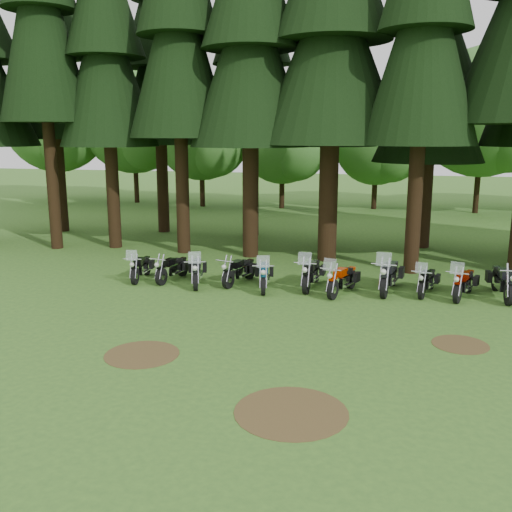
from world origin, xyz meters
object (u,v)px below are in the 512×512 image
object	(u,v)px
motorcycle_0	(141,268)
motorcycle_2	(197,272)
motorcycle_3	(239,271)
motorcycle_9	(464,284)
motorcycle_4	(264,276)
motorcycle_6	(342,280)
motorcycle_7	(389,276)
motorcycle_5	(311,274)
motorcycle_1	(172,269)
motorcycle_10	(503,283)
motorcycle_8	(427,282)

from	to	relation	value
motorcycle_0	motorcycle_2	xyz separation A→B (m)	(2.20, -0.19, 0.04)
motorcycle_3	motorcycle_9	bearing A→B (deg)	15.49
motorcycle_4	motorcycle_6	xyz separation A→B (m)	(2.64, 0.01, 0.00)
motorcycle_0	motorcycle_6	xyz separation A→B (m)	(7.24, -0.16, 0.04)
motorcycle_6	motorcycle_7	xyz separation A→B (m)	(1.50, 0.65, 0.06)
motorcycle_5	motorcycle_1	bearing A→B (deg)	-174.07
motorcycle_10	motorcycle_9	bearing A→B (deg)	-170.54
motorcycle_0	motorcycle_10	world-z (taller)	motorcycle_0
motorcycle_1	motorcycle_2	size ratio (longest dim) A/B	0.92
motorcycle_2	motorcycle_7	world-z (taller)	motorcycle_7
motorcycle_10	motorcycle_6	bearing A→B (deg)	-175.08
motorcycle_3	motorcycle_5	bearing A→B (deg)	15.96
motorcycle_3	motorcycle_10	size ratio (longest dim) A/B	0.86
motorcycle_8	motorcycle_10	world-z (taller)	motorcycle_8
motorcycle_6	motorcycle_8	xyz separation A→B (m)	(2.71, 0.64, -0.05)
motorcycle_1	motorcycle_10	xyz separation A→B (m)	(11.13, 0.48, 0.08)
motorcycle_1	motorcycle_7	size ratio (longest dim) A/B	0.81
motorcycle_7	motorcycle_10	bearing A→B (deg)	11.64
motorcycle_0	motorcycle_3	xyz separation A→B (m)	(3.60, 0.31, 0.01)
motorcycle_3	motorcycle_0	bearing A→B (deg)	-159.76
motorcycle_6	motorcycle_7	bearing A→B (deg)	41.06
motorcycle_9	motorcycle_7	bearing A→B (deg)	-164.06
motorcycle_8	motorcycle_6	bearing A→B (deg)	-151.63
motorcycle_1	motorcycle_10	bearing A→B (deg)	12.74
motorcycle_4	motorcycle_7	world-z (taller)	motorcycle_7
motorcycle_6	motorcycle_8	bearing A→B (deg)	30.90
motorcycle_0	motorcycle_2	world-z (taller)	motorcycle_2
motorcycle_8	motorcycle_10	distance (m)	2.35
motorcycle_0	motorcycle_7	world-z (taller)	motorcycle_7
motorcycle_3	motorcycle_4	size ratio (longest dim) A/B	0.93
motorcycle_3	motorcycle_2	bearing A→B (deg)	-144.84
motorcycle_7	motorcycle_8	bearing A→B (deg)	8.80
motorcycle_7	motorcycle_8	world-z (taller)	motorcycle_7
motorcycle_3	motorcycle_7	xyz separation A→B (m)	(5.13, 0.17, 0.09)
motorcycle_3	motorcycle_5	xyz separation A→B (m)	(2.54, 0.03, 0.05)
motorcycle_8	motorcycle_0	bearing A→B (deg)	-162.20
motorcycle_3	motorcycle_7	size ratio (longest dim) A/B	0.82
motorcycle_4	motorcycle_10	xyz separation A→B (m)	(7.68, 0.81, 0.04)
motorcycle_6	motorcycle_8	distance (m)	2.78
motorcycle_4	motorcycle_6	distance (m)	2.64
motorcycle_4	motorcycle_5	size ratio (longest dim) A/B	0.94
motorcycle_3	motorcycle_8	bearing A→B (deg)	16.73
motorcycle_1	motorcycle_6	world-z (taller)	motorcycle_6
motorcycle_5	motorcycle_8	bearing A→B (deg)	5.69
motorcycle_2	motorcycle_7	bearing A→B (deg)	-10.68
motorcycle_4	motorcycle_7	distance (m)	4.19
motorcycle_3	motorcycle_6	distance (m)	3.67
motorcycle_1	motorcycle_7	xyz separation A→B (m)	(7.58, 0.33, 0.10)
motorcycle_0	motorcycle_5	bearing A→B (deg)	-4.18
motorcycle_8	motorcycle_10	xyz separation A→B (m)	(2.34, 0.16, 0.08)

